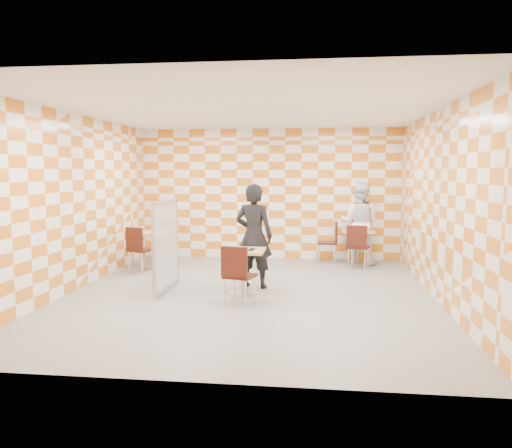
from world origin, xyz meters
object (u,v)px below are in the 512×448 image
(empty_table, at_px, (153,243))
(soda_bottle, at_px, (364,225))
(chair_second_side, at_px, (331,239))
(man_dark, at_px, (254,236))
(main_table, at_px, (243,264))
(sport_bottle, at_px, (353,225))
(chair_empty_far, at_px, (163,237))
(chair_empty_near, at_px, (138,246))
(second_table, at_px, (357,241))
(chair_second_front, at_px, (358,243))
(partition, at_px, (166,245))
(chair_main_front, at_px, (237,271))
(man_white, at_px, (359,223))

(empty_table, distance_m, soda_bottle, 4.58)
(chair_second_side, relative_size, man_dark, 0.51)
(main_table, bearing_deg, chair_second_side, 63.65)
(sport_bottle, distance_m, soda_bottle, 0.25)
(chair_empty_far, bearing_deg, chair_empty_near, -93.35)
(second_table, distance_m, chair_second_side, 0.57)
(chair_second_front, height_order, chair_empty_near, same)
(partition, height_order, soda_bottle, partition)
(main_table, xyz_separation_m, sport_bottle, (1.99, 3.15, 0.33))
(second_table, relative_size, man_dark, 0.41)
(chair_second_front, height_order, sport_bottle, sport_bottle)
(chair_empty_far, distance_m, partition, 2.95)
(main_table, xyz_separation_m, man_dark, (0.12, 0.54, 0.40))
(second_table, distance_m, chair_main_front, 4.31)
(chair_main_front, height_order, chair_empty_near, same)
(sport_bottle, relative_size, soda_bottle, 0.87)
(empty_table, relative_size, chair_second_side, 0.81)
(chair_main_front, height_order, man_dark, man_dark)
(partition, height_order, man_dark, man_dark)
(partition, distance_m, man_dark, 1.51)
(chair_empty_near, bearing_deg, empty_table, 80.58)
(chair_second_side, height_order, man_dark, man_dark)
(second_table, height_order, chair_second_side, chair_second_side)
(empty_table, xyz_separation_m, partition, (0.92, -2.04, 0.28))
(chair_main_front, relative_size, chair_second_front, 1.00)
(partition, distance_m, soda_bottle, 4.66)
(second_table, bearing_deg, chair_main_front, -118.55)
(chair_main_front, distance_m, sport_bottle, 4.37)
(empty_table, xyz_separation_m, chair_main_front, (2.26, -2.86, 0.04))
(chair_second_front, xyz_separation_m, man_white, (0.08, 0.67, 0.35))
(chair_second_front, bearing_deg, second_table, 86.29)
(empty_table, bearing_deg, man_dark, -33.75)
(second_table, xyz_separation_m, chair_second_front, (-0.04, -0.64, 0.04))
(main_table, bearing_deg, chair_empty_near, 147.34)
(main_table, xyz_separation_m, empty_table, (-2.23, 2.11, 0.00))
(sport_bottle, bearing_deg, chair_empty_far, -175.97)
(man_white, bearing_deg, main_table, 72.50)
(second_table, xyz_separation_m, partition, (-3.40, -2.97, 0.28))
(chair_empty_near, relative_size, man_white, 0.51)
(chair_second_front, distance_m, chair_empty_near, 4.47)
(main_table, relative_size, sport_bottle, 3.75)
(second_table, height_order, man_white, man_white)
(second_table, distance_m, man_dark, 3.21)
(chair_second_side, distance_m, man_dark, 2.92)
(soda_bottle, bearing_deg, chair_main_front, -119.80)
(empty_table, xyz_separation_m, sport_bottle, (4.22, 1.04, 0.33))
(chair_main_front, bearing_deg, partition, 148.65)
(second_table, distance_m, chair_empty_far, 4.35)
(chair_second_side, bearing_deg, man_dark, -119.01)
(man_white, relative_size, soda_bottle, 7.82)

